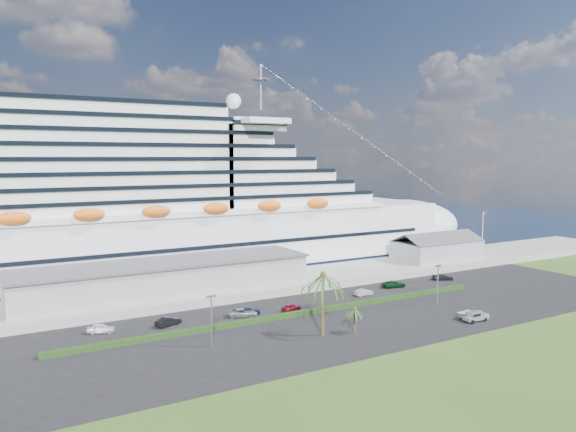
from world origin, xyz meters
TOP-DOWN VIEW (x-y plane):
  - ground at (0.00, 0.00)m, footprint 420.00×420.00m
  - asphalt_lot at (0.00, 11.00)m, footprint 140.00×38.00m
  - wharf at (0.00, 40.00)m, footprint 240.00×20.00m
  - water at (0.00, 130.00)m, footprint 420.00×160.00m
  - cruise_ship at (-21.53, 64.00)m, footprint 191.00×38.00m
  - terminal_building at (-25.00, 40.00)m, footprint 61.00×15.00m
  - port_shed at (52.00, 40.00)m, footprint 24.00×12.31m
  - flagpole at (70.04, 40.00)m, footprint 1.08×0.16m
  - hedge at (-8.00, 16.00)m, footprint 88.00×1.10m
  - lamp_post_left at (-28.00, 8.00)m, footprint 1.60×0.35m
  - lamp_post_right at (20.00, 8.00)m, footprint 1.60×0.35m
  - palm_tall at (-10.00, 4.00)m, footprint 8.82×8.82m
  - palm_short at (-4.50, 2.50)m, footprint 3.53×3.53m
  - parked_car_0 at (-41.36, 24.09)m, footprint 4.90×3.16m
  - parked_car_1 at (-30.29, 22.27)m, footprint 5.05×3.19m
  - parked_car_2 at (-16.58, 20.72)m, footprint 6.04×4.36m
  - parked_car_3 at (-15.25, 21.44)m, footprint 5.16×2.37m
  - parked_car_4 at (-6.75, 19.63)m, footprint 4.26×2.31m
  - parked_car_5 at (12.61, 22.04)m, footprint 4.29×1.50m
  - parked_car_6 at (23.29, 24.68)m, footprint 5.85×3.50m
  - parked_car_7 at (38.51, 24.63)m, footprint 5.42×3.85m
  - pickup_truck at (18.29, -3.09)m, footprint 5.04×2.05m
  - boat_trailer at (18.85, -1.57)m, footprint 6.03×4.41m

SIDE VIEW (x-z plane):
  - ground at x=0.00m, z-range 0.00..0.00m
  - water at x=0.00m, z-range 0.00..0.02m
  - asphalt_lot at x=0.00m, z-range 0.00..0.12m
  - hedge at x=-8.00m, z-range 0.12..1.02m
  - parked_car_4 at x=-6.75m, z-range 0.12..1.49m
  - parked_car_5 at x=12.61m, z-range 0.12..1.53m
  - parked_car_7 at x=38.51m, z-range 0.12..1.58m
  - parked_car_3 at x=-15.25m, z-range 0.12..1.58m
  - parked_car_6 at x=23.29m, z-range 0.12..1.64m
  - parked_car_2 at x=-16.58m, z-range 0.12..1.65m
  - parked_car_0 at x=-41.36m, z-range 0.12..1.67m
  - wharf at x=0.00m, z-range 0.00..1.80m
  - parked_car_1 at x=-30.29m, z-range 0.12..1.69m
  - pickup_truck at x=18.29m, z-range 0.21..1.96m
  - boat_trailer at x=18.85m, z-range 0.39..2.07m
  - palm_short at x=-4.50m, z-range 1.38..5.95m
  - port_shed at x=52.00m, z-range 0.71..8.08m
  - terminal_building at x=-25.00m, z-range 1.86..8.16m
  - lamp_post_left at x=-28.00m, z-range 1.21..9.48m
  - lamp_post_right at x=20.00m, z-range 1.21..9.48m
  - flagpole at x=70.04m, z-range 2.27..14.27m
  - palm_tall at x=-10.00m, z-range 3.64..14.77m
  - cruise_ship at x=-21.53m, z-range -10.31..43.69m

